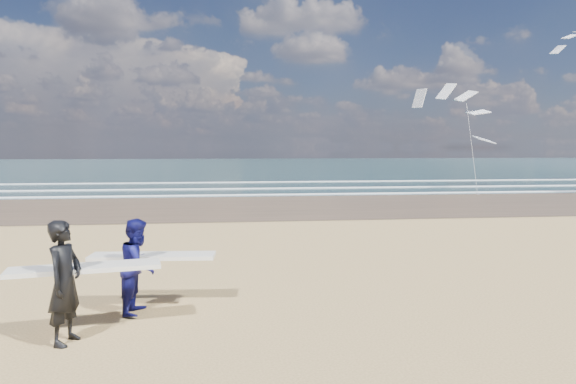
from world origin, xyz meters
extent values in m
cube|color=#4C3C29|center=(20.00, 18.00, 0.01)|extent=(220.00, 12.00, 0.01)
cube|color=#1B393B|center=(20.00, 72.00, 0.01)|extent=(220.00, 100.00, 0.02)
cube|color=white|center=(20.00, 22.80, 0.05)|extent=(220.00, 0.50, 0.05)
cube|color=white|center=(20.00, 27.50, 0.05)|extent=(220.00, 0.50, 0.05)
cube|color=white|center=(20.00, 34.00, 0.05)|extent=(220.00, 0.50, 0.05)
imported|color=black|center=(-0.18, 0.19, 0.90)|extent=(0.59, 0.75, 1.81)
cube|color=silver|center=(0.02, 0.54, 1.02)|extent=(2.26, 0.92, 0.07)
imported|color=#0E0E51|center=(0.64, 1.50, 0.82)|extent=(0.73, 0.88, 1.63)
cube|color=silver|center=(0.84, 1.85, 0.91)|extent=(2.23, 0.70, 0.07)
cube|color=slate|center=(17.37, 21.90, 0.05)|extent=(0.12, 0.12, 0.10)
camera|label=1|loc=(2.13, -7.42, 2.85)|focal=32.00mm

